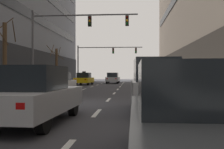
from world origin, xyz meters
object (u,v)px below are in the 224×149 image
object	(u,v)px
pedestrian_0	(181,82)
street_tree_1	(56,66)
traffic_signal_0	(68,33)
street_tree_3	(5,56)
car_parked_1	(155,85)
traffic_signal_1	(102,55)
car_driving_1	(33,95)
taxi_driving_3	(84,79)
car_driving_2	(60,82)
car_driving_0	(113,78)
car_parked_0	(194,120)

from	to	relation	value
pedestrian_0	street_tree_1	bearing A→B (deg)	122.97
traffic_signal_0	street_tree_3	size ratio (longest dim) A/B	1.54
car_parked_1	street_tree_1	distance (m)	23.77
traffic_signal_0	traffic_signal_1	size ratio (longest dim) A/B	0.88
car_driving_1	traffic_signal_0	world-z (taller)	traffic_signal_0
traffic_signal_1	traffic_signal_0	bearing A→B (deg)	-92.08
street_tree_1	pedestrian_0	bearing A→B (deg)	-57.03
taxi_driving_3	car_driving_2	bearing A→B (deg)	-89.02
car_driving_2	taxi_driving_3	size ratio (longest dim) A/B	0.97
car_driving_1	pedestrian_0	distance (m)	7.93
taxi_driving_3	traffic_signal_1	bearing A→B (deg)	70.65
car_driving_0	traffic_signal_0	world-z (taller)	traffic_signal_0
car_driving_1	car_parked_1	size ratio (longest dim) A/B	1.07
pedestrian_0	car_driving_2	bearing A→B (deg)	135.90
car_driving_0	street_tree_1	size ratio (longest dim) A/B	0.89
street_tree_1	traffic_signal_1	bearing A→B (deg)	58.87
street_tree_3	traffic_signal_1	bearing A→B (deg)	77.27
car_parked_0	traffic_signal_0	xyz separation A→B (m)	(-6.14, 17.23, 4.10)
traffic_signal_0	pedestrian_0	bearing A→B (deg)	-44.93
traffic_signal_1	pedestrian_0	size ratio (longest dim) A/B	6.26
street_tree_3	car_driving_1	bearing A→B (deg)	-59.46
car_driving_0	street_tree_1	bearing A→B (deg)	-125.13
car_parked_0	traffic_signal_0	size ratio (longest dim) A/B	0.50
car_driving_1	traffic_signal_0	size ratio (longest dim) A/B	0.52
street_tree_3	pedestrian_0	world-z (taller)	street_tree_3
car_driving_0	taxi_driving_3	world-z (taller)	taxi_driving_3
car_driving_1	pedestrian_0	xyz separation A→B (m)	(5.45, 5.75, 0.22)
car_driving_1	car_parked_1	distance (m)	4.64
car_driving_2	street_tree_3	xyz separation A→B (m)	(-3.21, -3.29, 2.05)
car_parked_1	car_parked_0	bearing A→B (deg)	-90.00
car_driving_0	street_tree_1	world-z (taller)	street_tree_1
car_driving_1	street_tree_3	world-z (taller)	street_tree_3
traffic_signal_0	pedestrian_0	xyz separation A→B (m)	(7.74, -7.72, -3.85)
car_driving_1	car_parked_1	bearing A→B (deg)	33.82
taxi_driving_3	street_tree_3	world-z (taller)	street_tree_3
car_driving_0	car_parked_1	world-z (taller)	car_parked_1
car_parked_0	traffic_signal_1	bearing A→B (deg)	98.73
car_driving_0	car_parked_1	size ratio (longest dim) A/B	1.05
car_parked_1	street_tree_3	xyz separation A→B (m)	(-10.23, 8.22, 1.81)
traffic_signal_1	street_tree_1	distance (m)	9.40
pedestrian_0	car_parked_0	bearing A→B (deg)	-99.56
car_parked_0	street_tree_3	world-z (taller)	street_tree_3
car_parked_0	car_parked_1	xyz separation A→B (m)	(0.00, 6.35, 0.23)
street_tree_1	pedestrian_0	xyz separation A→B (m)	(11.84, -18.24, -1.46)
car_parked_1	traffic_signal_1	bearing A→B (deg)	100.58
taxi_driving_3	traffic_signal_1	distance (m)	6.43
taxi_driving_3	car_parked_0	bearing A→B (deg)	-76.69
traffic_signal_1	street_tree_1	bearing A→B (deg)	-121.13
car_driving_2	street_tree_3	size ratio (longest dim) A/B	0.76
car_driving_1	taxi_driving_3	xyz separation A→B (m)	(-3.39, 26.83, -0.03)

